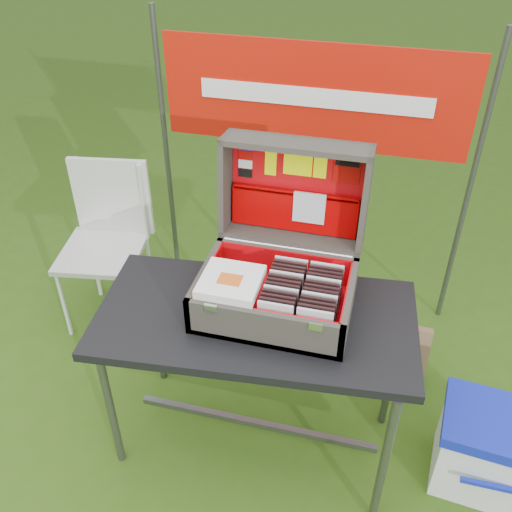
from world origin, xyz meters
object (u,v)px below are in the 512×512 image
(table, at_px, (256,383))
(cardboard_box, at_px, (395,353))
(cooler, at_px, (491,451))
(chair, at_px, (102,254))
(suitcase, at_px, (280,243))

(table, xyz_separation_m, cardboard_box, (0.61, 0.58, -0.23))
(table, bearing_deg, cardboard_box, 38.01)
(cooler, distance_m, chair, 2.19)
(suitcase, height_order, cooler, suitcase)
(table, relative_size, cooler, 2.79)
(cooler, bearing_deg, chair, 170.57)
(table, distance_m, chair, 1.22)
(cooler, xyz_separation_m, cardboard_box, (-0.44, 0.52, -0.03))
(suitcase, bearing_deg, cardboard_box, 40.78)
(cooler, bearing_deg, suitcase, -177.58)
(table, relative_size, chair, 1.33)
(chair, distance_m, cardboard_box, 1.69)
(table, xyz_separation_m, chair, (-1.05, 0.62, 0.08))
(suitcase, relative_size, chair, 0.63)
(cooler, bearing_deg, table, -171.39)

